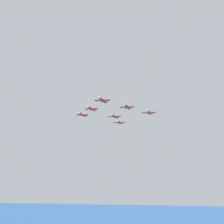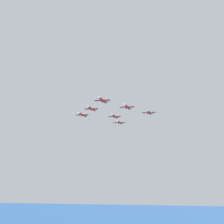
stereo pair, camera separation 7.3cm
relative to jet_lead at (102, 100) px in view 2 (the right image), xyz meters
name	(u,v)px [view 2 (the right image)]	position (x,y,z in m)	size (l,w,h in m)	color
jet_lead	(102,100)	(0.00, 0.00, 0.00)	(15.01, 9.40, 3.17)	red
jet_left_wingman	(127,107)	(-11.22, 13.67, -2.00)	(14.94, 9.37, 3.15)	red
jet_right_wingman	(91,108)	(-15.30, -8.87, -2.03)	(14.55, 9.15, 3.07)	red
jet_left_outer	(149,112)	(-22.44, 27.35, -3.72)	(14.62, 9.20, 3.09)	red
jet_right_outer	(82,115)	(-30.60, -17.74, -3.31)	(14.83, 9.31, 3.13)	red
jet_slot_rear	(114,116)	(-26.52, 4.81, -5.34)	(14.29, 8.96, 3.02)	red
jet_trailing	(119,122)	(-39.78, 7.21, -7.72)	(14.68, 9.19, 3.10)	red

